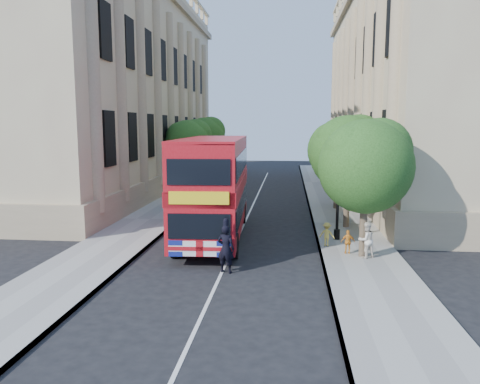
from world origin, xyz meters
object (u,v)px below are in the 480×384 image
(lamp_post, at_px, (338,192))
(woman_pedestrian, at_px, (366,240))
(double_decker_bus, at_px, (214,184))
(police_constable, at_px, (226,249))
(box_van, at_px, (206,191))

(lamp_post, bearing_deg, woman_pedestrian, -74.02)
(double_decker_bus, relative_size, woman_pedestrian, 7.07)
(lamp_post, bearing_deg, police_constable, -131.32)
(box_van, distance_m, woman_pedestrian, 13.70)
(box_van, relative_size, woman_pedestrian, 3.39)
(double_decker_bus, bearing_deg, box_van, 100.48)
(box_van, bearing_deg, woman_pedestrian, -55.39)
(double_decker_bus, xyz_separation_m, box_van, (-1.68, 7.09, -1.35))
(double_decker_bus, distance_m, box_van, 7.41)
(lamp_post, relative_size, woman_pedestrian, 3.31)
(lamp_post, distance_m, double_decker_bus, 6.22)
(double_decker_bus, bearing_deg, woman_pedestrian, -28.36)
(double_decker_bus, height_order, box_van, double_decker_bus)
(box_van, xyz_separation_m, woman_pedestrian, (8.80, -10.49, -0.53))
(police_constable, distance_m, woman_pedestrian, 6.20)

